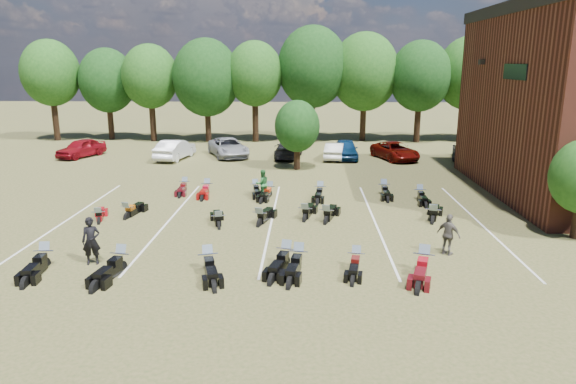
{
  "coord_description": "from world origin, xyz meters",
  "views": [
    {
      "loc": [
        -1.36,
        -20.78,
        7.48
      ],
      "look_at": [
        -2.24,
        4.0,
        1.2
      ],
      "focal_mm": 32.0,
      "sensor_mm": 36.0,
      "label": 1
    }
  ],
  "objects_px": {
    "person_black": "(91,241)",
    "motorcycle_14": "(185,191)",
    "motorcycle_3": "(298,268)",
    "person_grey": "(449,235)",
    "person_green": "(262,184)",
    "motorcycle_7": "(99,223)",
    "car_4": "(346,149)",
    "motorcycle_0": "(46,267)",
    "car_0": "(81,148)"
  },
  "relations": [
    {
      "from": "person_black",
      "to": "person_grey",
      "type": "relative_size",
      "value": 1.1
    },
    {
      "from": "car_0",
      "to": "motorcycle_7",
      "type": "relative_size",
      "value": 2.15
    },
    {
      "from": "person_green",
      "to": "car_0",
      "type": "bearing_deg",
      "value": -60.82
    },
    {
      "from": "motorcycle_0",
      "to": "person_black",
      "type": "bearing_deg",
      "value": 7.12
    },
    {
      "from": "person_grey",
      "to": "motorcycle_14",
      "type": "xyz_separation_m",
      "value": [
        -12.93,
        10.04,
        -0.84
      ]
    },
    {
      "from": "car_0",
      "to": "motorcycle_3",
      "type": "height_order",
      "value": "car_0"
    },
    {
      "from": "motorcycle_7",
      "to": "motorcycle_14",
      "type": "distance_m",
      "value": 6.95
    },
    {
      "from": "car_0",
      "to": "person_black",
      "type": "distance_m",
      "value": 24.64
    },
    {
      "from": "car_0",
      "to": "car_4",
      "type": "height_order",
      "value": "car_4"
    },
    {
      "from": "motorcycle_0",
      "to": "person_grey",
      "type": "bearing_deg",
      "value": 1.3
    },
    {
      "from": "person_green",
      "to": "motorcycle_0",
      "type": "bearing_deg",
      "value": 32.31
    },
    {
      "from": "motorcycle_14",
      "to": "person_green",
      "type": "bearing_deg",
      "value": -18.01
    },
    {
      "from": "motorcycle_3",
      "to": "motorcycle_14",
      "type": "xyz_separation_m",
      "value": [
        -6.98,
        11.59,
        0.0
      ]
    },
    {
      "from": "person_green",
      "to": "motorcycle_7",
      "type": "relative_size",
      "value": 0.8
    },
    {
      "from": "car_0",
      "to": "person_black",
      "type": "relative_size",
      "value": 2.34
    },
    {
      "from": "person_grey",
      "to": "motorcycle_14",
      "type": "height_order",
      "value": "person_grey"
    },
    {
      "from": "motorcycle_7",
      "to": "person_grey",
      "type": "bearing_deg",
      "value": 151.18
    },
    {
      "from": "car_0",
      "to": "motorcycle_3",
      "type": "distance_m",
      "value": 28.85
    },
    {
      "from": "motorcycle_0",
      "to": "motorcycle_3",
      "type": "xyz_separation_m",
      "value": [
        9.52,
        0.28,
        0.0
      ]
    },
    {
      "from": "person_grey",
      "to": "person_black",
      "type": "bearing_deg",
      "value": 49.85
    },
    {
      "from": "person_black",
      "to": "motorcycle_14",
      "type": "xyz_separation_m",
      "value": [
        0.86,
        11.5,
        -0.93
      ]
    },
    {
      "from": "motorcycle_7",
      "to": "car_4",
      "type": "bearing_deg",
      "value": -142.56
    },
    {
      "from": "person_grey",
      "to": "motorcycle_0",
      "type": "bearing_deg",
      "value": 50.57
    },
    {
      "from": "motorcycle_3",
      "to": "car_4",
      "type": "bearing_deg",
      "value": 90.67
    },
    {
      "from": "person_grey",
      "to": "motorcycle_0",
      "type": "relative_size",
      "value": 0.7
    },
    {
      "from": "car_0",
      "to": "motorcycle_0",
      "type": "bearing_deg",
      "value": -47.72
    },
    {
      "from": "person_green",
      "to": "person_grey",
      "type": "height_order",
      "value": "person_grey"
    },
    {
      "from": "motorcycle_0",
      "to": "motorcycle_7",
      "type": "relative_size",
      "value": 1.19
    },
    {
      "from": "person_green",
      "to": "person_grey",
      "type": "distance_m",
      "value": 11.89
    },
    {
      "from": "car_0",
      "to": "person_grey",
      "type": "distance_m",
      "value": 31.83
    },
    {
      "from": "car_4",
      "to": "motorcycle_0",
      "type": "relative_size",
      "value": 1.86
    },
    {
      "from": "person_black",
      "to": "motorcycle_7",
      "type": "relative_size",
      "value": 0.92
    },
    {
      "from": "person_grey",
      "to": "motorcycle_0",
      "type": "height_order",
      "value": "person_grey"
    },
    {
      "from": "person_green",
      "to": "motorcycle_7",
      "type": "distance_m",
      "value": 9.03
    },
    {
      "from": "car_0",
      "to": "motorcycle_7",
      "type": "xyz_separation_m",
      "value": [
        8.33,
        -17.37,
        -0.74
      ]
    },
    {
      "from": "car_0",
      "to": "person_black",
      "type": "xyz_separation_m",
      "value": [
        10.14,
        -22.46,
        0.19
      ]
    },
    {
      "from": "motorcycle_3",
      "to": "person_black",
      "type": "bearing_deg",
      "value": -171.39
    },
    {
      "from": "car_0",
      "to": "person_green",
      "type": "bearing_deg",
      "value": -16.07
    },
    {
      "from": "car_0",
      "to": "person_green",
      "type": "height_order",
      "value": "person_green"
    },
    {
      "from": "car_4",
      "to": "motorcycle_7",
      "type": "height_order",
      "value": "car_4"
    },
    {
      "from": "motorcycle_0",
      "to": "motorcycle_3",
      "type": "bearing_deg",
      "value": -3.76
    },
    {
      "from": "person_black",
      "to": "motorcycle_0",
      "type": "relative_size",
      "value": 0.77
    },
    {
      "from": "person_black",
      "to": "motorcycle_14",
      "type": "distance_m",
      "value": 11.57
    },
    {
      "from": "car_0",
      "to": "person_green",
      "type": "relative_size",
      "value": 2.67
    },
    {
      "from": "person_green",
      "to": "motorcycle_3",
      "type": "distance_m",
      "value": 10.48
    },
    {
      "from": "motorcycle_3",
      "to": "motorcycle_14",
      "type": "distance_m",
      "value": 13.53
    },
    {
      "from": "car_4",
      "to": "motorcycle_7",
      "type": "distance_m",
      "value": 21.82
    },
    {
      "from": "car_4",
      "to": "motorcycle_3",
      "type": "height_order",
      "value": "car_4"
    },
    {
      "from": "car_4",
      "to": "person_black",
      "type": "distance_m",
      "value": 25.2
    },
    {
      "from": "car_0",
      "to": "person_black",
      "type": "bearing_deg",
      "value": -43.76
    }
  ]
}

